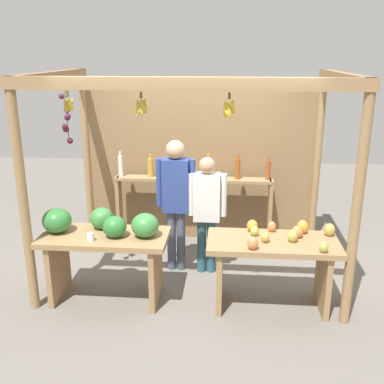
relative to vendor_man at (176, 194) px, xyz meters
The scene contains 7 objects.
ground_plane 1.03m from the vendor_man, ahead, with size 12.00×12.00×0.00m, color slate.
market_stall 0.68m from the vendor_man, 66.83° to the left, with size 3.42×2.19×2.45m.
fruit_counter_left 1.09m from the vendor_man, 132.53° to the right, with size 1.44×0.64×1.04m.
fruit_counter_right 1.44m from the vendor_man, 34.20° to the right, with size 1.39×0.64×0.92m.
bottle_shelf_unit 0.82m from the vendor_man, 78.88° to the left, with size 2.19×0.22×1.36m.
vendor_man is the anchor object (origin of this frame).
vendor_woman 0.41m from the vendor_man, ahead, with size 0.48×0.20×1.48m.
Camera 1 is at (0.43, -5.18, 2.66)m, focal length 41.91 mm.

